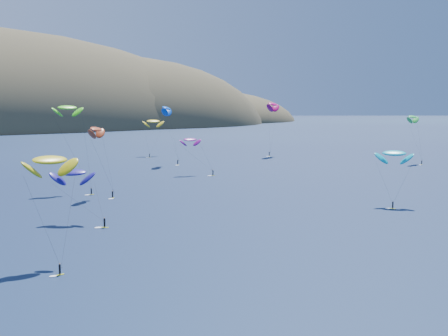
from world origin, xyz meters
name	(u,v)px	position (x,y,z in m)	size (l,w,h in m)	color
kitesurfer_2	(50,160)	(-47.07, 50.37, 16.08)	(9.43, 11.67, 18.58)	#CDD317
kitesurfer_3	(67,108)	(-18.75, 123.68, 23.23)	(8.42, 13.18, 25.60)	#CDD317
kitesurfer_4	(166,108)	(37.23, 171.08, 22.14)	(10.03, 10.95, 25.03)	#CDD317
kitesurfer_5	(394,153)	(39.24, 57.63, 12.57)	(9.48, 9.40, 15.01)	#CDD317
kitesurfer_6	(190,140)	(28.86, 138.19, 11.89)	(9.21, 10.08, 13.98)	#CDD317
kitesurfer_8	(273,104)	(97.05, 181.10, 23.42)	(12.48, 10.77, 26.65)	#CDD317
kitesurfer_9	(96,129)	(-16.54, 108.35, 17.81)	(8.30, 9.19, 20.11)	#CDD317
kitesurfer_10	(72,172)	(-33.27, 79.61, 10.38)	(9.80, 14.30, 12.90)	#CDD317
kitesurfer_11	(153,121)	(51.53, 211.19, 15.64)	(11.91, 11.62, 18.30)	#CDD317
kitesurfer_13	(413,117)	(123.58, 123.37, 18.55)	(9.30, 10.99, 20.96)	#CDD317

